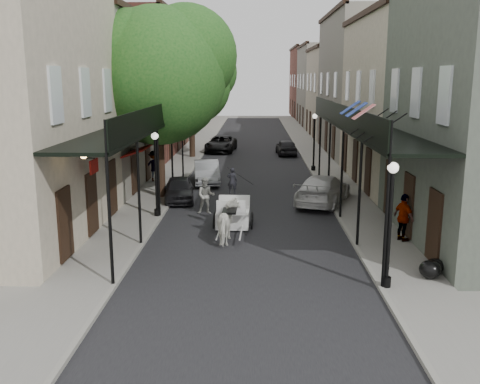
# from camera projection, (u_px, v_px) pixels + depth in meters

# --- Properties ---
(ground) EXTENTS (140.00, 140.00, 0.00)m
(ground) POSITION_uv_depth(u_px,v_px,m) (248.00, 266.00, 17.82)
(ground) COLOR gray
(ground) RESTS_ON ground
(road) EXTENTS (8.00, 90.00, 0.01)m
(road) POSITION_uv_depth(u_px,v_px,m) (251.00, 167.00, 37.36)
(road) COLOR black
(road) RESTS_ON ground
(sidewalk_left) EXTENTS (2.20, 90.00, 0.12)m
(sidewalk_left) POSITION_uv_depth(u_px,v_px,m) (180.00, 166.00, 37.49)
(sidewalk_left) COLOR gray
(sidewalk_left) RESTS_ON ground
(sidewalk_right) EXTENTS (2.20, 90.00, 0.12)m
(sidewalk_right) POSITION_uv_depth(u_px,v_px,m) (323.00, 166.00, 37.22)
(sidewalk_right) COLOR gray
(sidewalk_right) RESTS_ON ground
(building_row_left) EXTENTS (5.00, 80.00, 10.50)m
(building_row_left) POSITION_uv_depth(u_px,v_px,m) (153.00, 88.00, 46.26)
(building_row_left) COLOR beige
(building_row_left) RESTS_ON ground
(building_row_right) EXTENTS (5.00, 80.00, 10.50)m
(building_row_right) POSITION_uv_depth(u_px,v_px,m) (353.00, 88.00, 45.80)
(building_row_right) COLOR gray
(building_row_right) RESTS_ON ground
(gallery_left) EXTENTS (2.20, 18.05, 4.88)m
(gallery_left) POSITION_uv_depth(u_px,v_px,m) (143.00, 125.00, 23.92)
(gallery_left) COLOR black
(gallery_left) RESTS_ON sidewalk_left
(gallery_right) EXTENTS (2.20, 18.05, 4.88)m
(gallery_right) POSITION_uv_depth(u_px,v_px,m) (358.00, 126.00, 23.66)
(gallery_right) COLOR black
(gallery_right) RESTS_ON sidewalk_right
(tree_near) EXTENTS (7.31, 6.80, 9.63)m
(tree_near) POSITION_uv_depth(u_px,v_px,m) (166.00, 70.00, 26.51)
(tree_near) COLOR #382619
(tree_near) RESTS_ON sidewalk_left
(tree_far) EXTENTS (6.45, 6.00, 8.61)m
(tree_far) POSITION_uv_depth(u_px,v_px,m) (196.00, 81.00, 40.33)
(tree_far) COLOR #382619
(tree_far) RESTS_ON sidewalk_left
(lamppost_right_near) EXTENTS (0.32, 0.32, 3.71)m
(lamppost_right_near) POSITION_uv_depth(u_px,v_px,m) (390.00, 223.00, 15.33)
(lamppost_right_near) COLOR black
(lamppost_right_near) RESTS_ON sidewalk_right
(lamppost_left) EXTENTS (0.32, 0.32, 3.71)m
(lamppost_left) POSITION_uv_depth(u_px,v_px,m) (156.00, 173.00, 23.36)
(lamppost_left) COLOR black
(lamppost_left) RESTS_ON sidewalk_left
(lamppost_right_far) EXTENTS (0.32, 0.32, 3.71)m
(lamppost_right_far) POSITION_uv_depth(u_px,v_px,m) (314.00, 141.00, 34.87)
(lamppost_right_far) COLOR black
(lamppost_right_far) RESTS_ON sidewalk_right
(horse) EXTENTS (0.90, 1.89, 1.58)m
(horse) POSITION_uv_depth(u_px,v_px,m) (229.00, 222.00, 20.23)
(horse) COLOR white
(horse) RESTS_ON ground
(carriage) EXTENTS (1.69, 2.36, 2.64)m
(carriage) POSITION_uv_depth(u_px,v_px,m) (234.00, 201.00, 22.58)
(carriage) COLOR black
(carriage) RESTS_ON ground
(pedestrian_walking) EXTENTS (0.85, 0.68, 1.69)m
(pedestrian_walking) POSITION_uv_depth(u_px,v_px,m) (206.00, 196.00, 24.40)
(pedestrian_walking) COLOR #9D9D94
(pedestrian_walking) RESTS_ON ground
(pedestrian_sidewalk_left) EXTENTS (1.24, 0.80, 1.81)m
(pedestrian_sidewalk_left) POSITION_uv_depth(u_px,v_px,m) (154.00, 166.00, 31.44)
(pedestrian_sidewalk_left) COLOR gray
(pedestrian_sidewalk_left) RESTS_ON sidewalk_left
(pedestrian_sidewalk_right) EXTENTS (0.82, 1.14, 1.80)m
(pedestrian_sidewalk_right) POSITION_uv_depth(u_px,v_px,m) (404.00, 218.00, 19.95)
(pedestrian_sidewalk_right) COLOR gray
(pedestrian_sidewalk_right) RESTS_ON sidewalk_right
(car_left_near) EXTENTS (1.90, 3.74, 1.22)m
(car_left_near) POSITION_uv_depth(u_px,v_px,m) (179.00, 189.00, 27.00)
(car_left_near) COLOR black
(car_left_near) RESTS_ON ground
(car_left_mid) EXTENTS (1.91, 4.20, 1.34)m
(car_left_mid) POSITION_uv_depth(u_px,v_px,m) (207.00, 172.00, 31.43)
(car_left_mid) COLOR #A2A3A7
(car_left_mid) RESTS_ON ground
(car_left_far) EXTENTS (2.64, 5.01, 1.34)m
(car_left_far) POSITION_uv_depth(u_px,v_px,m) (221.00, 144.00, 44.69)
(car_left_far) COLOR black
(car_left_far) RESTS_ON ground
(car_right_near) EXTENTS (3.57, 5.33, 1.43)m
(car_right_near) POSITION_uv_depth(u_px,v_px,m) (323.00, 190.00, 26.37)
(car_right_near) COLOR silver
(car_right_near) RESTS_ON ground
(car_right_far) EXTENTS (1.70, 3.80, 1.27)m
(car_right_far) POSITION_uv_depth(u_px,v_px,m) (286.00, 147.00, 42.86)
(car_right_far) COLOR black
(car_right_far) RESTS_ON ground
(trash_bags) EXTENTS (0.92, 1.07, 0.57)m
(trash_bags) POSITION_uv_depth(u_px,v_px,m) (432.00, 268.00, 16.50)
(trash_bags) COLOR black
(trash_bags) RESTS_ON sidewalk_right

